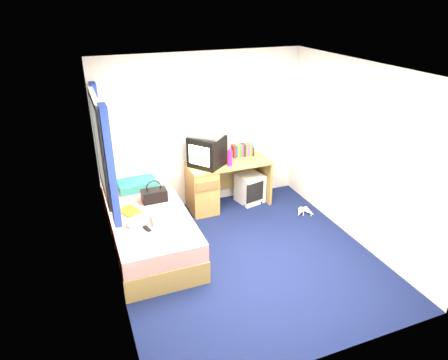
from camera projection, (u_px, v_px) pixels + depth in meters
name	position (u px, v px, depth m)	size (l,w,h in m)	color
ground	(246.00, 258.00, 5.21)	(3.40, 3.40, 0.00)	#0C1438
room_shell	(249.00, 154.00, 4.59)	(3.40, 3.40, 3.40)	white
bed	(150.00, 230.00, 5.32)	(1.01, 2.00, 0.54)	#AC8B47
pillow	(137.00, 185.00, 5.82)	(0.55, 0.35, 0.12)	#164D93
desk	(212.00, 185.00, 6.27)	(1.30, 0.55, 0.75)	#AC8B47
storage_cube	(250.00, 188.00, 6.54)	(0.38, 0.38, 0.48)	white
crt_tv	(207.00, 151.00, 6.00)	(0.62, 0.63, 0.46)	black
vcr	(207.00, 134.00, 5.89)	(0.45, 0.32, 0.09)	#B2B2B4
book_row	(242.00, 150.00, 6.41)	(0.34, 0.13, 0.20)	maroon
picture_frame	(252.00, 151.00, 6.45)	(0.02, 0.12, 0.14)	black
pink_water_bottle	(230.00, 159.00, 6.03)	(0.08, 0.08, 0.24)	#CC1C88
aerosol_can	(221.00, 158.00, 6.15)	(0.05, 0.05, 0.17)	white
handbag	(154.00, 195.00, 5.46)	(0.34, 0.19, 0.31)	black
towel	(165.00, 217.00, 5.00)	(0.32, 0.27, 0.11)	silver
magazine	(129.00, 211.00, 5.23)	(0.21, 0.28, 0.01)	gold
water_bottle	(133.00, 222.00, 4.92)	(0.07, 0.07, 0.20)	#B3BBC5
colour_swatch_fan	(155.00, 233.00, 4.74)	(0.22, 0.06, 0.01)	orange
remote_control	(147.00, 229.00, 4.82)	(0.05, 0.16, 0.02)	black
window_assembly	(103.00, 149.00, 4.86)	(0.11, 1.42, 1.40)	silver
white_heels	(305.00, 212.00, 6.21)	(0.32, 0.27, 0.09)	silver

